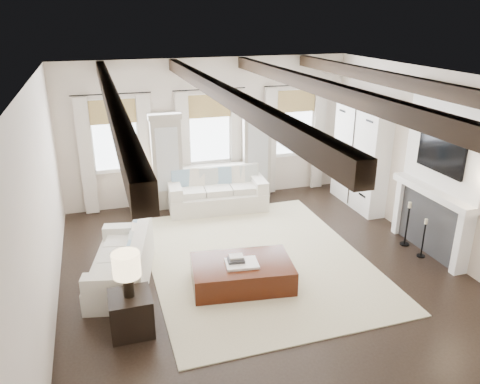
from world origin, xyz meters
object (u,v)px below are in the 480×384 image
object	(u,v)px
side_table_front	(131,313)
sofa_left	(125,263)
ottoman	(242,274)
side_table_back	(140,201)
sofa_back	(217,192)

from	to	relation	value
side_table_front	sofa_left	bearing A→B (deg)	88.79
ottoman	side_table_front	world-z (taller)	side_table_front
sofa_left	side_table_back	world-z (taller)	sofa_left
side_table_front	ottoman	bearing A→B (deg)	19.73
sofa_back	side_table_front	bearing A→B (deg)	-119.95
side_table_front	sofa_back	bearing A→B (deg)	60.05
sofa_left	side_table_front	bearing A→B (deg)	-91.21
ottoman	side_table_front	distance (m)	1.90
sofa_back	side_table_front	xyz separation A→B (m)	(-2.22, -3.85, -0.09)
sofa_back	side_table_front	distance (m)	4.44
side_table_front	side_table_back	xyz separation A→B (m)	(0.57, 4.04, 0.00)
side_table_front	side_table_back	distance (m)	4.08
sofa_left	side_table_front	xyz separation A→B (m)	(-0.03, -1.33, -0.05)
sofa_left	ottoman	distance (m)	1.89
sofa_back	sofa_left	world-z (taller)	sofa_back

